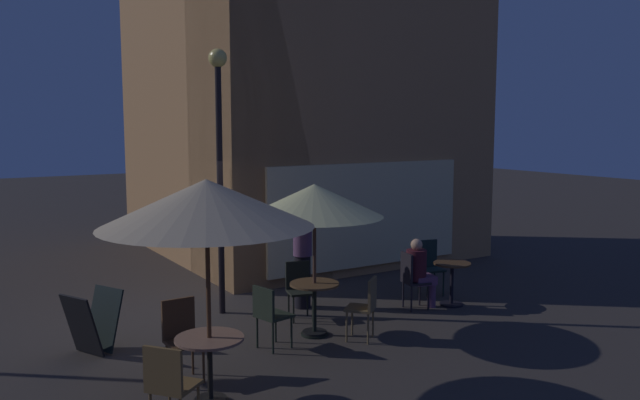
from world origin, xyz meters
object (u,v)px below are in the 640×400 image
(patio_umbrella_0, at_px, (314,201))
(cafe_chair_4, at_px, (169,381))
(menu_sandwich_board, at_px, (93,322))
(cafe_table_1, at_px, (210,354))
(cafe_chair_1, at_px, (366,303))
(cafe_chair_5, at_px, (429,262))
(patio_umbrella_1, at_px, (207,204))
(patron_standing_1, at_px, (303,256))
(cafe_chair_3, at_px, (181,332))
(street_lamp_near_corner, at_px, (219,141))
(cafe_table_2, at_px, (452,277))
(cafe_table_0, at_px, (315,297))
(cafe_chair_2, at_px, (299,285))
(cafe_chair_0, at_px, (269,311))
(cafe_chair_6, at_px, (411,276))
(patron_seated_0, at_px, (419,269))

(patio_umbrella_0, bearing_deg, cafe_chair_4, -146.43)
(menu_sandwich_board, height_order, cafe_table_1, menu_sandwich_board)
(cafe_chair_1, distance_m, cafe_chair_5, 2.87)
(patio_umbrella_1, height_order, patron_standing_1, patio_umbrella_1)
(menu_sandwich_board, relative_size, cafe_chair_3, 0.85)
(street_lamp_near_corner, height_order, cafe_table_2, street_lamp_near_corner)
(cafe_table_0, xyz_separation_m, cafe_chair_2, (0.23, 0.84, -0.03))
(cafe_table_0, xyz_separation_m, cafe_chair_1, (0.51, -0.59, -0.02))
(cafe_chair_3, bearing_deg, patio_umbrella_0, 102.00)
(cafe_chair_3, relative_size, patron_standing_1, 0.56)
(cafe_table_0, xyz_separation_m, cafe_chair_5, (2.98, 0.88, 0.01))
(patio_umbrella_1, relative_size, cafe_chair_0, 2.82)
(patio_umbrella_0, relative_size, cafe_chair_6, 2.32)
(cafe_table_2, height_order, cafe_chair_2, cafe_chair_2)
(cafe_chair_0, bearing_deg, cafe_chair_5, 2.87)
(cafe_chair_6, bearing_deg, menu_sandwich_board, -174.15)
(cafe_table_2, bearing_deg, patio_umbrella_1, -163.58)
(patio_umbrella_0, bearing_deg, cafe_chair_0, -167.24)
(cafe_chair_2, height_order, cafe_chair_4, cafe_chair_4)
(patio_umbrella_0, bearing_deg, patio_umbrella_1, -147.95)
(cafe_chair_6, height_order, patron_standing_1, patron_standing_1)
(patio_umbrella_1, bearing_deg, cafe_chair_2, 42.48)
(cafe_chair_0, height_order, cafe_chair_5, cafe_chair_5)
(cafe_chair_1, bearing_deg, cafe_chair_5, -100.07)
(cafe_table_1, xyz_separation_m, cafe_chair_4, (-0.63, -0.50, 0.01))
(patio_umbrella_0, bearing_deg, menu_sandwich_board, 162.16)
(cafe_table_1, height_order, cafe_chair_6, cafe_chair_6)
(cafe_chair_0, bearing_deg, patio_umbrella_1, -151.54)
(patio_umbrella_0, bearing_deg, cafe_chair_5, 16.43)
(cafe_chair_0, xyz_separation_m, patron_standing_1, (1.41, 1.51, 0.35))
(cafe_chair_2, height_order, cafe_chair_6, cafe_chair_6)
(street_lamp_near_corner, height_order, cafe_chair_2, street_lamp_near_corner)
(menu_sandwich_board, xyz_separation_m, patio_umbrella_0, (2.93, -0.94, 1.56))
(menu_sandwich_board, distance_m, cafe_chair_4, 2.83)
(street_lamp_near_corner, distance_m, menu_sandwich_board, 3.36)
(street_lamp_near_corner, xyz_separation_m, cafe_chair_0, (-0.13, -1.94, -2.28))
(cafe_table_1, xyz_separation_m, cafe_chair_1, (2.70, 0.79, -0.01))
(cafe_chair_0, distance_m, cafe_chair_1, 1.41)
(cafe_table_1, distance_m, patron_standing_1, 3.87)
(cafe_table_1, bearing_deg, cafe_chair_5, 23.53)
(street_lamp_near_corner, distance_m, cafe_table_0, 2.94)
(patio_umbrella_1, xyz_separation_m, cafe_chair_1, (2.70, 0.79, -1.69))
(cafe_table_2, height_order, cafe_chair_4, cafe_chair_4)
(menu_sandwich_board, height_order, patron_standing_1, patron_standing_1)
(cafe_chair_4, bearing_deg, cafe_chair_6, -14.62)
(cafe_chair_3, height_order, cafe_chair_4, cafe_chair_3)
(cafe_chair_6, bearing_deg, cafe_chair_2, 176.33)
(menu_sandwich_board, bearing_deg, patio_umbrella_0, -44.14)
(street_lamp_near_corner, xyz_separation_m, patron_seated_0, (2.91, -1.50, -2.15))
(patio_umbrella_0, bearing_deg, patron_seated_0, 6.36)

